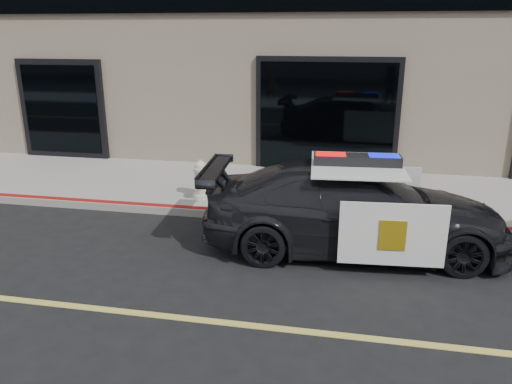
# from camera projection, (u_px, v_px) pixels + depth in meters

# --- Properties ---
(ground) EXTENTS (120.00, 120.00, 0.00)m
(ground) POSITION_uv_depth(u_px,v_px,m) (372.00, 339.00, 5.82)
(ground) COLOR black
(ground) RESTS_ON ground
(sidewalk_n) EXTENTS (60.00, 3.50, 0.15)m
(sidewalk_n) POSITION_uv_depth(u_px,v_px,m) (366.00, 195.00, 10.70)
(sidewalk_n) COLOR gray
(sidewalk_n) RESTS_ON ground
(police_car) EXTENTS (2.70, 5.16, 1.59)m
(police_car) POSITION_uv_depth(u_px,v_px,m) (354.00, 208.00, 8.05)
(police_car) COLOR black
(police_car) RESTS_ON ground
(fire_hydrant) EXTENTS (0.36, 0.50, 0.80)m
(fire_hydrant) POSITION_uv_depth(u_px,v_px,m) (201.00, 180.00, 10.19)
(fire_hydrant) COLOR beige
(fire_hydrant) RESTS_ON sidewalk_n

